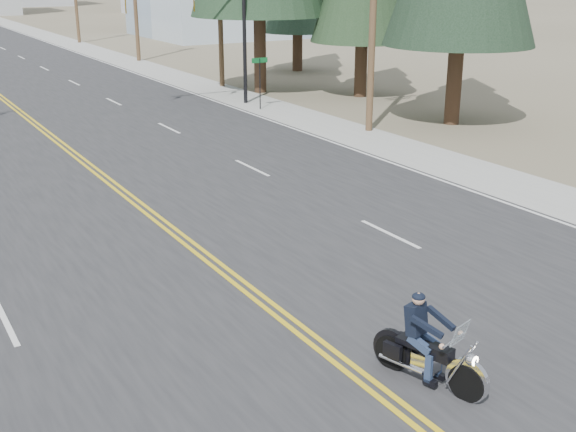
{
  "coord_description": "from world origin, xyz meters",
  "views": [
    {
      "loc": [
        -6.79,
        -2.41,
        6.88
      ],
      "look_at": [
        1.04,
        10.78,
        1.6
      ],
      "focal_mm": 45.0,
      "sensor_mm": 36.0,
      "label": 1
    }
  ],
  "objects": [
    {
      "name": "sidewalk_right",
      "position": [
        11.5,
        70.0,
        0.01
      ],
      "size": [
        3.0,
        200.0,
        0.01
      ],
      "primitive_type": "cube",
      "color": "#A5A5A0",
      "rests_on": "ground"
    },
    {
      "name": "traffic_mast_right",
      "position": [
        8.98,
        32.0,
        4.94
      ],
      "size": [
        7.1,
        0.26,
        7.0
      ],
      "color": "black",
      "rests_on": "ground"
    },
    {
      "name": "street_sign",
      "position": [
        10.8,
        30.0,
        1.8
      ],
      "size": [
        0.9,
        0.06,
        2.62
      ],
      "color": "black",
      "rests_on": "ground"
    },
    {
      "name": "motorcyclist",
      "position": [
        0.91,
        5.78,
        0.82
      ],
      "size": [
        1.47,
        2.28,
        1.65
      ],
      "primitive_type": null,
      "rotation": [
        0.0,
        0.0,
        3.43
      ],
      "color": "black",
      "rests_on": "ground"
    }
  ]
}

